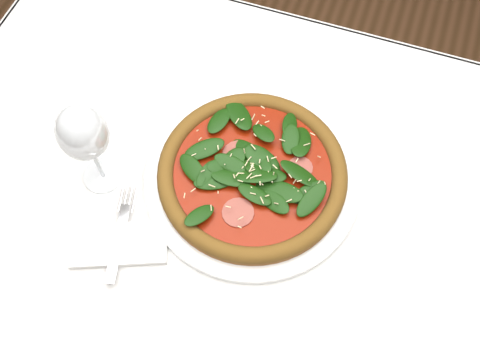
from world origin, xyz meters
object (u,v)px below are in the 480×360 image
(pizza, at_px, (252,171))
(napkin, at_px, (119,245))
(wine_glass, at_px, (83,134))
(plate, at_px, (252,177))

(pizza, height_order, napkin, pizza)
(wine_glass, xyz_separation_m, napkin, (0.08, -0.11, -0.13))
(plate, relative_size, wine_glass, 1.94)
(pizza, height_order, wine_glass, wine_glass)
(pizza, bearing_deg, wine_glass, -162.23)
(plate, bearing_deg, napkin, -131.35)
(wine_glass, bearing_deg, napkin, -52.95)
(plate, xyz_separation_m, napkin, (-0.16, -0.18, -0.00))
(pizza, xyz_separation_m, napkin, (-0.16, -0.18, -0.02))
(plate, bearing_deg, pizza, 0.00)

